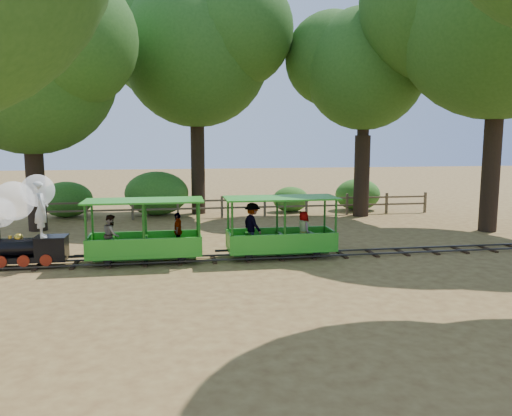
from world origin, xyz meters
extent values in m
plane|color=#A38646|center=(0.00, 0.00, 0.00)|extent=(90.00, 90.00, 0.00)
cube|color=#3F3D3A|center=(0.00, -0.30, 0.08)|extent=(22.00, 0.05, 0.05)
cube|color=#3F3D3A|center=(0.00, 0.30, 0.08)|extent=(22.00, 0.05, 0.05)
cube|color=#382314|center=(0.00, 0.00, 0.03)|extent=(0.12, 1.00, 0.05)
cube|color=#382314|center=(-5.00, 0.00, 0.03)|extent=(0.12, 1.00, 0.05)
cube|color=#382314|center=(5.00, 0.00, 0.03)|extent=(0.12, 1.00, 0.05)
cube|color=black|center=(-7.19, 0.00, 0.26)|extent=(2.00, 0.64, 0.16)
cylinder|color=black|center=(-7.51, 0.00, 0.60)|extent=(1.28, 0.51, 0.51)
sphere|color=gold|center=(-7.46, 0.00, 0.87)|extent=(0.24, 0.24, 0.24)
cylinder|color=gold|center=(-7.69, 0.00, 0.89)|extent=(0.09, 0.09, 0.09)
cube|color=black|center=(-6.60, 0.00, 0.60)|extent=(0.82, 0.64, 0.50)
cube|color=black|center=(-6.60, 0.00, 0.87)|extent=(0.87, 0.69, 0.04)
cylinder|color=maroon|center=(-7.87, -0.33, 0.26)|extent=(0.33, 0.05, 0.33)
cylinder|color=maroon|center=(-7.87, 0.33, 0.26)|extent=(0.33, 0.05, 0.33)
cylinder|color=maroon|center=(-7.28, -0.33, 0.26)|extent=(0.33, 0.05, 0.33)
cylinder|color=maroon|center=(-7.28, 0.33, 0.26)|extent=(0.33, 0.05, 0.33)
cylinder|color=maroon|center=(-6.69, -0.33, 0.26)|extent=(0.33, 0.05, 0.33)
cylinder|color=maroon|center=(-6.69, 0.33, 0.26)|extent=(0.33, 0.05, 0.33)
sphere|color=white|center=(-7.92, 0.05, 1.58)|extent=(0.82, 0.82, 0.82)
sphere|color=white|center=(-7.56, 0.10, 1.90)|extent=(1.09, 1.09, 1.09)
sphere|color=white|center=(-6.92, 0.15, 2.17)|extent=(0.91, 0.91, 0.91)
imported|color=silver|center=(-6.78, -0.14, 1.67)|extent=(0.55, 0.67, 1.57)
cube|color=green|center=(-4.00, 0.00, 0.31)|extent=(3.25, 1.24, 0.10)
cube|color=#1B5C15|center=(-4.00, 0.00, 0.20)|extent=(2.93, 0.48, 0.13)
cube|color=green|center=(-4.00, -0.58, 0.60)|extent=(3.25, 0.06, 0.48)
cube|color=green|center=(-4.00, 0.58, 0.60)|extent=(3.25, 0.06, 0.48)
cube|color=green|center=(-4.00, 0.00, 1.84)|extent=(3.40, 1.39, 0.05)
cylinder|color=#1B5C15|center=(-5.55, -0.56, 1.08)|extent=(0.07, 0.07, 1.53)
cylinder|color=#1B5C15|center=(-5.55, 0.56, 1.08)|extent=(0.07, 0.07, 1.53)
cylinder|color=#1B5C15|center=(-2.45, -0.56, 1.08)|extent=(0.07, 0.07, 1.53)
cylinder|color=#1B5C15|center=(-2.45, 0.56, 1.08)|extent=(0.07, 0.07, 1.53)
cube|color=#1B5C15|center=(-4.97, 0.00, 0.55)|extent=(0.11, 1.05, 0.38)
cube|color=#1B5C15|center=(-4.00, 0.00, 0.55)|extent=(0.11, 1.05, 0.38)
cube|color=#1B5C15|center=(-3.02, 0.00, 0.55)|extent=(0.11, 1.05, 0.38)
cylinder|color=black|center=(-5.04, -0.33, 0.23)|extent=(0.27, 0.06, 0.27)
cylinder|color=black|center=(-5.04, 0.33, 0.23)|extent=(0.27, 0.06, 0.27)
cylinder|color=black|center=(-2.96, -0.33, 0.23)|extent=(0.27, 0.06, 0.27)
cylinder|color=black|center=(-2.96, 0.33, 0.23)|extent=(0.27, 0.06, 0.27)
imported|color=gray|center=(-4.91, -0.29, 0.93)|extent=(0.47, 0.59, 1.14)
imported|color=gray|center=(-3.05, 0.16, 0.90)|extent=(0.34, 0.67, 1.09)
cube|color=green|center=(0.05, 0.00, 0.31)|extent=(3.25, 1.24, 0.10)
cube|color=#1B5C15|center=(0.05, 0.00, 0.20)|extent=(2.93, 0.48, 0.13)
cube|color=green|center=(0.05, -0.58, 0.60)|extent=(3.25, 0.06, 0.48)
cube|color=green|center=(0.05, 0.58, 0.60)|extent=(3.25, 0.06, 0.48)
cube|color=green|center=(0.05, 0.00, 1.84)|extent=(3.40, 1.39, 0.05)
cylinder|color=#1B5C15|center=(-1.50, -0.56, 1.08)|extent=(0.07, 0.07, 1.53)
cylinder|color=#1B5C15|center=(-1.50, 0.56, 1.08)|extent=(0.07, 0.07, 1.53)
cylinder|color=#1B5C15|center=(1.60, -0.56, 1.08)|extent=(0.07, 0.07, 1.53)
cylinder|color=#1B5C15|center=(1.60, 0.56, 1.08)|extent=(0.07, 0.07, 1.53)
cube|color=#1B5C15|center=(-0.93, 0.00, 0.55)|extent=(0.11, 1.05, 0.38)
cube|color=#1B5C15|center=(0.05, 0.00, 0.55)|extent=(0.11, 1.05, 0.38)
cube|color=#1B5C15|center=(1.03, 0.00, 0.55)|extent=(0.11, 1.05, 0.38)
cylinder|color=black|center=(-0.99, -0.33, 0.23)|extent=(0.27, 0.06, 0.27)
cylinder|color=black|center=(-0.99, 0.33, 0.23)|extent=(0.27, 0.06, 0.27)
cylinder|color=black|center=(1.09, -0.33, 0.23)|extent=(0.27, 0.06, 0.27)
cylinder|color=black|center=(1.09, 0.33, 0.23)|extent=(0.27, 0.06, 0.27)
imported|color=gray|center=(-0.79, 0.23, 1.02)|extent=(0.77, 0.98, 1.32)
imported|color=gray|center=(0.73, -0.10, 0.89)|extent=(0.46, 0.59, 1.07)
cylinder|color=#2D2116|center=(-8.50, 6.00, 1.70)|extent=(0.70, 0.70, 3.40)
cylinder|color=#2D2116|center=(-8.50, 6.00, 4.37)|extent=(0.52, 0.53, 1.94)
sphere|color=#265219|center=(-8.50, 6.00, 6.35)|extent=(6.72, 6.72, 6.72)
sphere|color=#265219|center=(-6.82, 4.99, 7.19)|extent=(5.04, 5.04, 5.04)
cylinder|color=#2D2116|center=(-2.00, 9.50, 2.08)|extent=(0.66, 0.66, 4.17)
cylinder|color=#2D2116|center=(-2.00, 9.50, 5.36)|extent=(0.50, 0.50, 2.38)
sphere|color=#265219|center=(-2.00, 9.50, 7.59)|extent=(6.93, 6.93, 6.93)
sphere|color=#265219|center=(-0.27, 8.46, 8.46)|extent=(5.20, 5.20, 5.20)
sphere|color=#265219|center=(-3.56, 10.71, 8.28)|extent=(5.55, 5.55, 5.55)
cylinder|color=#2D2116|center=(5.50, 7.50, 1.88)|extent=(0.72, 0.72, 3.76)
cylinder|color=#2D2116|center=(5.50, 7.50, 4.83)|extent=(0.54, 0.54, 2.15)
sphere|color=#265219|center=(5.50, 7.50, 6.73)|extent=(5.49, 5.49, 5.49)
sphere|color=#265219|center=(6.87, 6.68, 7.41)|extent=(4.12, 4.12, 4.12)
sphere|color=#265219|center=(4.26, 8.46, 7.28)|extent=(4.39, 4.39, 4.39)
cylinder|color=#2D2116|center=(9.00, 3.00, 2.23)|extent=(0.68, 0.68, 4.47)
cylinder|color=#2D2116|center=(9.00, 3.00, 5.75)|extent=(0.51, 0.51, 2.55)
sphere|color=#265219|center=(9.00, 3.00, 8.19)|extent=(7.77, 7.77, 7.77)
sphere|color=#265219|center=(7.25, 4.36, 8.97)|extent=(6.22, 6.22, 6.22)
cube|color=brown|center=(-9.00, 8.00, 0.50)|extent=(0.10, 0.10, 1.00)
cube|color=brown|center=(-7.00, 8.00, 0.50)|extent=(0.10, 0.10, 1.00)
cube|color=brown|center=(-5.00, 8.00, 0.50)|extent=(0.10, 0.10, 1.00)
cube|color=brown|center=(-3.00, 8.00, 0.50)|extent=(0.10, 0.10, 1.00)
cube|color=brown|center=(-1.00, 8.00, 0.50)|extent=(0.10, 0.10, 1.00)
cube|color=brown|center=(1.00, 8.00, 0.50)|extent=(0.10, 0.10, 1.00)
cube|color=brown|center=(3.00, 8.00, 0.50)|extent=(0.10, 0.10, 1.00)
cube|color=brown|center=(5.00, 8.00, 0.50)|extent=(0.10, 0.10, 1.00)
cube|color=brown|center=(7.00, 8.00, 0.50)|extent=(0.10, 0.10, 1.00)
cube|color=brown|center=(9.00, 8.00, 0.50)|extent=(0.10, 0.10, 1.00)
cube|color=brown|center=(0.00, 8.00, 0.80)|extent=(18.00, 0.06, 0.08)
cube|color=brown|center=(0.00, 8.00, 0.45)|extent=(18.00, 0.06, 0.08)
ellipsoid|color=#2D6B1E|center=(-8.07, 9.30, 0.82)|extent=(2.38, 1.83, 1.65)
ellipsoid|color=#2D6B1E|center=(-3.97, 9.30, 1.03)|extent=(2.99, 2.30, 2.07)
ellipsoid|color=#2D6B1E|center=(2.54, 9.30, 0.62)|extent=(1.79, 1.38, 1.24)
ellipsoid|color=#2D6B1E|center=(6.02, 9.30, 0.80)|extent=(2.30, 1.77, 1.59)
camera|label=1|loc=(-3.09, -14.61, 3.64)|focal=35.00mm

